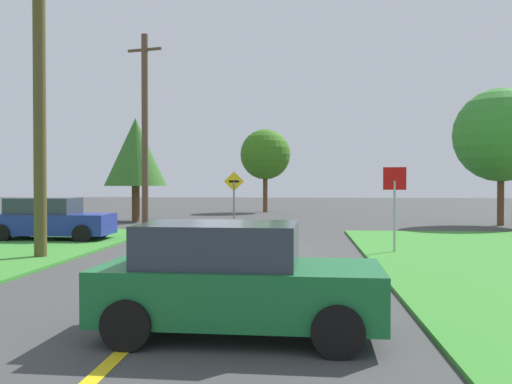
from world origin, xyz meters
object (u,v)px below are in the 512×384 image
at_px(utility_pole_mid, 145,129).
at_px(oak_tree_left, 136,152).
at_px(stop_sign, 395,194).
at_px(car_behind_on_main_road, 235,280).
at_px(parked_car_near_building, 50,220).
at_px(direction_sign, 234,194).
at_px(pine_tree_center, 501,135).
at_px(utility_pole_near, 40,108).
at_px(oak_tree_right, 265,155).

distance_m(utility_pole_mid, oak_tree_left, 4.58).
relative_size(stop_sign, car_behind_on_main_road, 0.65).
xyz_separation_m(parked_car_near_building, direction_sign, (6.32, 4.96, 0.87)).
bearing_deg(pine_tree_center, parked_car_near_building, -154.92).
bearing_deg(direction_sign, pine_tree_center, 17.47).
xyz_separation_m(utility_pole_near, pine_tree_center, (17.47, 13.83, 0.25)).
distance_m(car_behind_on_main_road, utility_pole_near, 10.49).
bearing_deg(car_behind_on_main_road, direction_sign, 98.92).
distance_m(car_behind_on_main_road, oak_tree_right, 32.95).
bearing_deg(stop_sign, utility_pole_near, 21.52).
height_order(utility_pole_near, oak_tree_right, utility_pole_near).
xyz_separation_m(stop_sign, oak_tree_right, (-5.57, 23.30, 2.35)).
height_order(parked_car_near_building, pine_tree_center, pine_tree_center).
bearing_deg(stop_sign, parked_car_near_building, -2.09).
relative_size(stop_sign, utility_pole_near, 0.31).
height_order(oak_tree_left, pine_tree_center, pine_tree_center).
relative_size(utility_pole_mid, oak_tree_left, 1.61).
relative_size(parked_car_near_building, direction_sign, 1.65).
bearing_deg(oak_tree_right, car_behind_on_main_road, -86.85).
bearing_deg(parked_car_near_building, utility_pole_mid, 74.54).
xyz_separation_m(parked_car_near_building, car_behind_on_main_road, (8.47, -12.16, -0.00)).
relative_size(stop_sign, oak_tree_left, 0.46).
bearing_deg(pine_tree_center, car_behind_on_main_road, -117.25).
xyz_separation_m(stop_sign, utility_pole_mid, (-10.44, 9.14, 2.93)).
distance_m(utility_pole_near, oak_tree_left, 15.40).
bearing_deg(oak_tree_left, direction_sign, -41.68).
bearing_deg(utility_pole_mid, utility_pole_near, -89.23).
bearing_deg(oak_tree_right, utility_pole_mid, -109.00).
distance_m(car_behind_on_main_road, pine_tree_center, 24.20).
distance_m(pine_tree_center, oak_tree_right, 17.15).
bearing_deg(oak_tree_left, stop_sign, -47.48).
bearing_deg(oak_tree_right, pine_tree_center, -42.00).
bearing_deg(pine_tree_center, direction_sign, -162.53).
relative_size(utility_pole_near, direction_sign, 3.15).
height_order(utility_pole_mid, pine_tree_center, utility_pole_mid).
distance_m(stop_sign, parked_car_near_building, 12.59).
height_order(car_behind_on_main_road, pine_tree_center, pine_tree_center).
bearing_deg(utility_pole_near, utility_pole_mid, 90.77).
height_order(car_behind_on_main_road, direction_sign, direction_sign).
relative_size(parked_car_near_building, oak_tree_right, 0.73).
distance_m(utility_pole_mid, direction_sign, 5.67).
relative_size(car_behind_on_main_road, utility_pole_near, 0.48).
xyz_separation_m(car_behind_on_main_road, oak_tree_left, (-8.41, 22.70, 3.07)).
xyz_separation_m(stop_sign, pine_tree_center, (7.17, 11.83, 2.72)).
bearing_deg(parked_car_near_building, pine_tree_center, 25.29).
bearing_deg(utility_pole_mid, parked_car_near_building, -105.67).
bearing_deg(direction_sign, oak_tree_left, 138.32).
bearing_deg(direction_sign, stop_sign, -52.47).
relative_size(car_behind_on_main_road, pine_tree_center, 0.59).
xyz_separation_m(parked_car_near_building, oak_tree_right, (6.67, 20.56, 3.40)).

